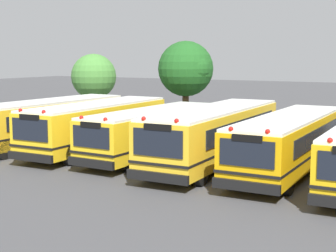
{
  "coord_description": "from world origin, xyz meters",
  "views": [
    {
      "loc": [
        9.74,
        -21.8,
        5.0
      ],
      "look_at": [
        -2.52,
        0.0,
        1.6
      ],
      "focal_mm": 54.8,
      "sensor_mm": 36.0,
      "label": 1
    }
  ],
  "objects_px": {
    "tree_0": "(92,76)",
    "school_bus_3": "(215,133)",
    "school_bus_4": "(290,140)",
    "tree_1": "(187,69)",
    "school_bus_0": "(46,121)",
    "school_bus_2": "(153,130)",
    "school_bus_1": "(98,124)"
  },
  "relations": [
    {
      "from": "school_bus_1",
      "to": "school_bus_2",
      "type": "xyz_separation_m",
      "value": [
        3.45,
        0.01,
        -0.09
      ]
    },
    {
      "from": "school_bus_1",
      "to": "school_bus_2",
      "type": "height_order",
      "value": "school_bus_1"
    },
    {
      "from": "school_bus_1",
      "to": "school_bus_4",
      "type": "xyz_separation_m",
      "value": [
        10.34,
        0.16,
        -0.06
      ]
    },
    {
      "from": "school_bus_1",
      "to": "school_bus_4",
      "type": "distance_m",
      "value": 10.34
    },
    {
      "from": "tree_0",
      "to": "school_bus_3",
      "type": "bearing_deg",
      "value": -33.93
    },
    {
      "from": "school_bus_2",
      "to": "tree_0",
      "type": "bearing_deg",
      "value": -39.25
    },
    {
      "from": "school_bus_2",
      "to": "school_bus_4",
      "type": "xyz_separation_m",
      "value": [
        6.89,
        0.15,
        0.03
      ]
    },
    {
      "from": "school_bus_4",
      "to": "school_bus_0",
      "type": "bearing_deg",
      "value": 0.4
    },
    {
      "from": "school_bus_2",
      "to": "school_bus_4",
      "type": "distance_m",
      "value": 6.89
    },
    {
      "from": "school_bus_0",
      "to": "tree_0",
      "type": "distance_m",
      "value": 11.06
    },
    {
      "from": "school_bus_3",
      "to": "tree_0",
      "type": "xyz_separation_m",
      "value": [
        -14.8,
        9.96,
        2.06
      ]
    },
    {
      "from": "school_bus_2",
      "to": "tree_0",
      "type": "xyz_separation_m",
      "value": [
        -11.37,
        9.85,
        2.19
      ]
    },
    {
      "from": "school_bus_3",
      "to": "tree_0",
      "type": "bearing_deg",
      "value": -35.35
    },
    {
      "from": "school_bus_2",
      "to": "school_bus_1",
      "type": "bearing_deg",
      "value": 1.8
    },
    {
      "from": "school_bus_2",
      "to": "tree_1",
      "type": "height_order",
      "value": "tree_1"
    },
    {
      "from": "school_bus_0",
      "to": "school_bus_1",
      "type": "xyz_separation_m",
      "value": [
        3.56,
        0.08,
        0.01
      ]
    },
    {
      "from": "school_bus_2",
      "to": "tree_1",
      "type": "xyz_separation_m",
      "value": [
        -2.69,
        8.9,
        2.84
      ]
    },
    {
      "from": "school_bus_1",
      "to": "tree_0",
      "type": "distance_m",
      "value": 12.83
    },
    {
      "from": "school_bus_0",
      "to": "tree_0",
      "type": "xyz_separation_m",
      "value": [
        -4.37,
        9.94,
        2.11
      ]
    },
    {
      "from": "school_bus_2",
      "to": "tree_0",
      "type": "distance_m",
      "value": 15.21
    },
    {
      "from": "school_bus_1",
      "to": "school_bus_3",
      "type": "height_order",
      "value": "school_bus_3"
    },
    {
      "from": "school_bus_4",
      "to": "tree_1",
      "type": "distance_m",
      "value": 13.27
    },
    {
      "from": "school_bus_4",
      "to": "tree_1",
      "type": "xyz_separation_m",
      "value": [
        -9.58,
        8.74,
        2.81
      ]
    },
    {
      "from": "school_bus_4",
      "to": "tree_0",
      "type": "relative_size",
      "value": 2.14
    },
    {
      "from": "school_bus_4",
      "to": "tree_1",
      "type": "relative_size",
      "value": 1.84
    },
    {
      "from": "school_bus_3",
      "to": "school_bus_0",
      "type": "bearing_deg",
      "value": -1.53
    },
    {
      "from": "school_bus_3",
      "to": "tree_1",
      "type": "relative_size",
      "value": 1.87
    },
    {
      "from": "school_bus_2",
      "to": "school_bus_0",
      "type": "bearing_deg",
      "value": 2.35
    },
    {
      "from": "school_bus_0",
      "to": "school_bus_2",
      "type": "relative_size",
      "value": 1.15
    },
    {
      "from": "school_bus_3",
      "to": "school_bus_4",
      "type": "xyz_separation_m",
      "value": [
        3.46,
        0.26,
        -0.1
      ]
    },
    {
      "from": "tree_1",
      "to": "school_bus_0",
      "type": "bearing_deg",
      "value": -115.68
    },
    {
      "from": "school_bus_3",
      "to": "school_bus_4",
      "type": "relative_size",
      "value": 1.02
    }
  ]
}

